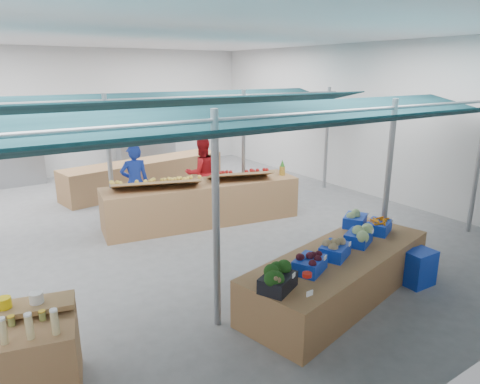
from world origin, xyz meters
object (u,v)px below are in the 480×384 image
Objects in this scene: veg_counter at (340,274)px; vendor_right at (202,173)px; fruit_counter at (203,203)px; crate_stack at (419,268)px; vendor_left at (135,183)px.

vendor_right is at bearing 72.62° from veg_counter.
crate_stack is (1.50, -4.66, -0.18)m from fruit_counter.
fruit_counter is 2.50× the size of vendor_left.
crate_stack is at bearing 124.61° from vendor_left.
vendor_right is at bearing 98.85° from crate_stack.
vendor_left is (-1.36, 5.27, 0.55)m from veg_counter.
crate_stack is 0.33× the size of vendor_left.
veg_counter is 5.31m from vendor_right.
vendor_left is 1.80m from vendor_right.
vendor_left reaches higher than fruit_counter.
crate_stack is at bearing -62.66° from fruit_counter.
veg_counter is 6.14× the size of crate_stack.
vendor_left is (-2.70, 5.76, 0.60)m from crate_stack.
crate_stack is 5.87m from vendor_right.
crate_stack is 0.33× the size of vendor_right.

